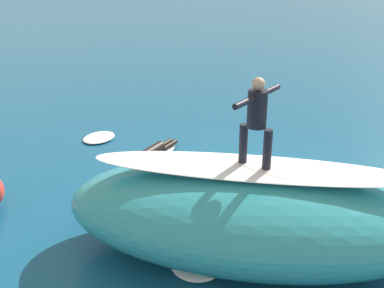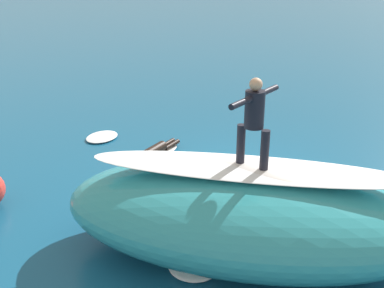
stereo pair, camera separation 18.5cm
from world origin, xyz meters
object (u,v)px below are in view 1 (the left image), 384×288
object	(u,v)px
surfboard_riding	(254,168)
surfer_paddling	(155,149)
surfer_riding	(257,116)
surfboard_paddling	(153,157)

from	to	relation	value
surfboard_riding	surfer_paddling	distance (m)	4.89
surfer_riding	surfboard_paddling	distance (m)	5.23
surfer_paddling	surfboard_paddling	bearing A→B (deg)	-0.00
surfboard_riding	surfboard_paddling	size ratio (longest dim) A/B	0.92
surfer_riding	surfboard_paddling	world-z (taller)	surfer_riding
surfer_riding	surfboard_paddling	xyz separation A→B (m)	(1.77, -4.24, -2.49)
surfboard_riding	surfer_paddling	xyz separation A→B (m)	(1.71, -4.35, -1.44)
surfboard_riding	surfboard_paddling	bearing A→B (deg)	-28.10
surfboard_paddling	surfboard_riding	bearing A→B (deg)	55.40
surfer_riding	surfer_paddling	size ratio (longest dim) A/B	1.03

